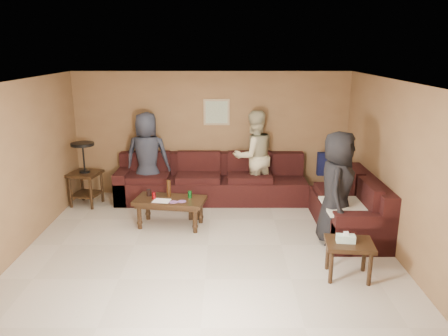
# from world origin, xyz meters

# --- Properties ---
(room) EXTENTS (5.60, 5.50, 2.50)m
(room) POSITION_xyz_m (0.00, 0.00, 1.66)
(room) COLOR beige
(room) RESTS_ON ground
(sectional_sofa) EXTENTS (4.65, 2.90, 0.97)m
(sectional_sofa) POSITION_xyz_m (0.81, 1.52, 0.33)
(sectional_sofa) COLOR black
(sectional_sofa) RESTS_ON ground
(coffee_table) EXTENTS (1.25, 0.77, 0.77)m
(coffee_table) POSITION_xyz_m (-0.66, 0.76, 0.41)
(coffee_table) COLOR #311E10
(coffee_table) RESTS_ON ground
(end_table_left) EXTENTS (0.64, 0.64, 1.22)m
(end_table_left) POSITION_xyz_m (-2.40, 1.79, 0.64)
(end_table_left) COLOR #311E10
(end_table_left) RESTS_ON ground
(side_table_right) EXTENTS (0.66, 0.56, 0.65)m
(side_table_right) POSITION_xyz_m (1.89, -0.96, 0.43)
(side_table_right) COLOR #311E10
(side_table_right) RESTS_ON ground
(waste_bin) EXTENTS (0.22, 0.22, 0.27)m
(waste_bin) POSITION_xyz_m (-0.26, 1.12, 0.13)
(waste_bin) COLOR #311E10
(waste_bin) RESTS_ON ground
(wall_art) EXTENTS (0.52, 0.04, 0.52)m
(wall_art) POSITION_xyz_m (0.10, 2.48, 1.70)
(wall_art) COLOR tan
(wall_art) RESTS_ON ground
(person_left) EXTENTS (0.89, 0.60, 1.76)m
(person_left) POSITION_xyz_m (-1.24, 2.06, 0.88)
(person_left) COLOR #272A36
(person_left) RESTS_ON ground
(person_middle) EXTENTS (1.06, 0.95, 1.79)m
(person_middle) POSITION_xyz_m (0.83, 2.09, 0.89)
(person_middle) COLOR beige
(person_middle) RESTS_ON ground
(person_right) EXTENTS (0.80, 0.99, 1.76)m
(person_right) POSITION_xyz_m (1.98, 0.16, 0.88)
(person_right) COLOR black
(person_right) RESTS_ON ground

